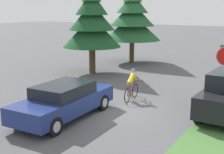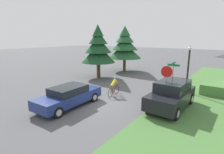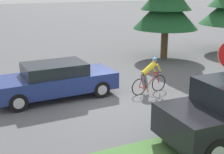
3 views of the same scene
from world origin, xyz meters
name	(u,v)px [view 3 (image 3 of 3)]	position (x,y,z in m)	size (l,w,h in m)	color
ground_plane	(105,103)	(0.00, 0.00, 0.00)	(140.00, 140.00, 0.00)	#515154
sedan_left_lane	(55,80)	(-1.44, -1.52, 0.73)	(1.99, 4.84, 1.42)	navy
cyclist	(149,76)	(-0.29, 2.14, 0.72)	(0.44, 1.75, 1.51)	black
conifer_tall_near	(166,1)	(-5.54, 6.51, 3.46)	(3.90, 3.90, 6.09)	#4C3823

